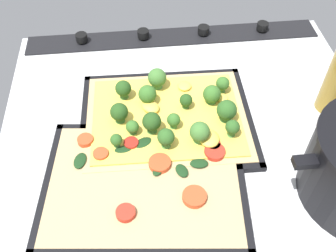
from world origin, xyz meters
TOP-DOWN VIEW (x-y plane):
  - ground_plane at (0.00, 0.00)cm, footprint 74.31×71.76cm
  - stove_control_panel at (0.00, -32.38)cm, footprint 71.34×7.00cm
  - baking_tray_front at (4.57, -4.72)cm, footprint 34.51×27.82cm
  - broccoli_pizza at (3.98, -4.62)cm, footprint 32.05×25.36cm
  - baking_tray_back at (9.96, 9.84)cm, footprint 37.50×30.00cm
  - veggie_pizza_back at (9.59, 9.42)cm, footprint 34.87×27.36cm

SIDE VIEW (x-z plane):
  - ground_plane at x=0.00cm, z-range -3.00..0.00cm
  - baking_tray_back at x=9.96cm, z-range -0.28..1.02cm
  - baking_tray_front at x=4.57cm, z-range -0.28..1.02cm
  - stove_control_panel at x=0.00cm, z-range -0.74..1.86cm
  - veggie_pizza_back at x=9.59cm, z-range 0.13..2.03cm
  - broccoli_pizza at x=3.98cm, z-range -0.76..5.25cm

